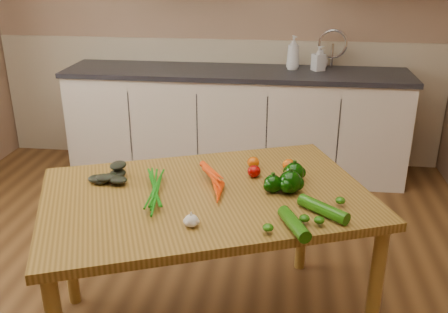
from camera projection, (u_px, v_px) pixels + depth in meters
name	position (u px, v px, depth m)	size (l,w,h in m)	color
room	(142.00, 88.00, 2.15)	(4.04, 5.04, 2.64)	brown
counter_run	(237.00, 121.00, 4.27)	(2.84, 0.64, 1.14)	beige
table	(206.00, 210.00, 2.29)	(1.69, 1.40, 0.78)	olive
soap_bottle_a	(293.00, 53.00, 4.08)	(0.11, 0.11, 0.27)	silver
soap_bottle_b	(319.00, 58.00, 4.05)	(0.09, 0.09, 0.20)	silver
soap_bottle_c	(321.00, 59.00, 4.14)	(0.12, 0.12, 0.15)	silver
carrot_bunch	(196.00, 183.00, 2.27)	(0.27, 0.21, 0.07)	#E43C05
leafy_greens	(112.00, 172.00, 2.35)	(0.21, 0.19, 0.10)	black
garlic_bulb	(191.00, 221.00, 1.97)	(0.06, 0.06, 0.05)	beige
pepper_a	(273.00, 184.00, 2.25)	(0.08, 0.08, 0.08)	black
pepper_b	(294.00, 172.00, 2.36)	(0.09, 0.09, 0.09)	black
pepper_c	(290.00, 182.00, 2.24)	(0.10, 0.10, 0.10)	black
tomato_a	(254.00, 171.00, 2.41)	(0.06, 0.06, 0.06)	#8B0502
tomato_b	(253.00, 162.00, 2.52)	(0.06, 0.06, 0.06)	#C04B04
tomato_c	(289.00, 165.00, 2.48)	(0.07, 0.07, 0.06)	#C04B04
zucchini_a	(323.00, 209.00, 2.06)	(0.05, 0.05, 0.24)	#184D08
zucchini_b	(294.00, 224.00, 1.94)	(0.05, 0.05, 0.22)	#184D08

